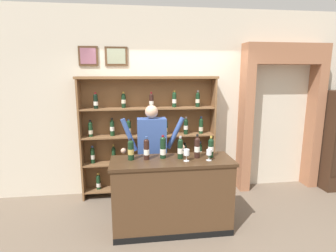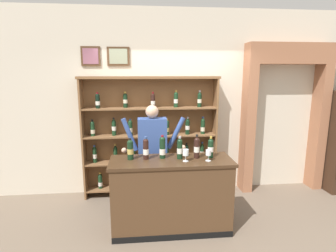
{
  "view_description": "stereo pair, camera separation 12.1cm",
  "coord_description": "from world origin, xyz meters",
  "px_view_note": "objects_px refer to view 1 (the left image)",
  "views": [
    {
      "loc": [
        -0.6,
        -3.34,
        2.11
      ],
      "look_at": [
        -0.12,
        0.3,
        1.39
      ],
      "focal_mm": 28.71,
      "sensor_mm": 36.0,
      "label": 1
    },
    {
      "loc": [
        -0.48,
        -3.35,
        2.11
      ],
      "look_at": [
        -0.12,
        0.3,
        1.39
      ],
      "focal_mm": 28.71,
      "sensor_mm": 36.0,
      "label": 2
    }
  ],
  "objects_px": {
    "tasting_counter": "(172,195)",
    "wine_glass_right": "(187,153)",
    "tasting_bottle_rosso": "(197,147)",
    "wine_glass_spare": "(209,153)",
    "tasting_bottle_vin_santo": "(146,149)",
    "tasting_bottle_chianti": "(180,148)",
    "wine_shelf": "(149,134)",
    "tasting_bottle_riserva": "(163,147)",
    "tasting_bottle_bianco": "(211,147)",
    "tasting_bottle_grappa": "(131,150)",
    "shopkeeper": "(152,147)"
  },
  "relations": [
    {
      "from": "tasting_counter",
      "to": "wine_glass_right",
      "type": "relative_size",
      "value": 10.25
    },
    {
      "from": "tasting_bottle_rosso",
      "to": "wine_glass_spare",
      "type": "height_order",
      "value": "tasting_bottle_rosso"
    },
    {
      "from": "tasting_bottle_vin_santo",
      "to": "tasting_counter",
      "type": "bearing_deg",
      "value": -10.34
    },
    {
      "from": "tasting_bottle_chianti",
      "to": "wine_glass_spare",
      "type": "distance_m",
      "value": 0.38
    },
    {
      "from": "tasting_counter",
      "to": "wine_glass_spare",
      "type": "distance_m",
      "value": 0.76
    },
    {
      "from": "tasting_bottle_chianti",
      "to": "tasting_bottle_rosso",
      "type": "height_order",
      "value": "tasting_bottle_rosso"
    },
    {
      "from": "wine_shelf",
      "to": "tasting_bottle_rosso",
      "type": "xyz_separation_m",
      "value": [
        0.58,
        -1.12,
        0.06
      ]
    },
    {
      "from": "tasting_bottle_chianti",
      "to": "wine_glass_spare",
      "type": "relative_size",
      "value": 2.1
    },
    {
      "from": "tasting_counter",
      "to": "tasting_bottle_vin_santo",
      "type": "height_order",
      "value": "tasting_bottle_vin_santo"
    },
    {
      "from": "tasting_bottle_vin_santo",
      "to": "tasting_bottle_riserva",
      "type": "relative_size",
      "value": 0.98
    },
    {
      "from": "wine_shelf",
      "to": "wine_glass_right",
      "type": "bearing_deg",
      "value": -71.6
    },
    {
      "from": "tasting_bottle_chianti",
      "to": "tasting_bottle_rosso",
      "type": "xyz_separation_m",
      "value": [
        0.23,
        0.01,
        0.0
      ]
    },
    {
      "from": "tasting_bottle_riserva",
      "to": "tasting_bottle_chianti",
      "type": "bearing_deg",
      "value": -12.96
    },
    {
      "from": "tasting_bottle_riserva",
      "to": "wine_glass_right",
      "type": "bearing_deg",
      "value": -29.52
    },
    {
      "from": "tasting_bottle_bianco",
      "to": "wine_glass_spare",
      "type": "height_order",
      "value": "tasting_bottle_bianco"
    },
    {
      "from": "tasting_bottle_chianti",
      "to": "tasting_bottle_bianco",
      "type": "distance_m",
      "value": 0.42
    },
    {
      "from": "tasting_bottle_bianco",
      "to": "wine_shelf",
      "type": "bearing_deg",
      "value": 124.86
    },
    {
      "from": "tasting_counter",
      "to": "wine_glass_spare",
      "type": "xyz_separation_m",
      "value": [
        0.47,
        -0.09,
        0.6
      ]
    },
    {
      "from": "tasting_bottle_bianco",
      "to": "wine_glass_right",
      "type": "distance_m",
      "value": 0.38
    },
    {
      "from": "tasting_bottle_grappa",
      "to": "tasting_bottle_bianco",
      "type": "relative_size",
      "value": 0.99
    },
    {
      "from": "tasting_bottle_grappa",
      "to": "tasting_bottle_riserva",
      "type": "relative_size",
      "value": 0.92
    },
    {
      "from": "tasting_bottle_grappa",
      "to": "tasting_bottle_vin_santo",
      "type": "height_order",
      "value": "tasting_bottle_vin_santo"
    },
    {
      "from": "shopkeeper",
      "to": "tasting_bottle_vin_santo",
      "type": "relative_size",
      "value": 5.4
    },
    {
      "from": "wine_shelf",
      "to": "tasting_bottle_bianco",
      "type": "xyz_separation_m",
      "value": [
        0.77,
        -1.11,
        0.04
      ]
    },
    {
      "from": "tasting_counter",
      "to": "tasting_bottle_chianti",
      "type": "distance_m",
      "value": 0.65
    },
    {
      "from": "tasting_bottle_grappa",
      "to": "tasting_counter",
      "type": "bearing_deg",
      "value": -7.41
    },
    {
      "from": "wine_shelf",
      "to": "tasting_bottle_bianco",
      "type": "bearing_deg",
      "value": -55.14
    },
    {
      "from": "wine_shelf",
      "to": "tasting_bottle_bianco",
      "type": "distance_m",
      "value": 1.35
    },
    {
      "from": "tasting_bottle_chianti",
      "to": "wine_glass_right",
      "type": "xyz_separation_m",
      "value": [
        0.06,
        -0.11,
        -0.03
      ]
    },
    {
      "from": "wine_glass_right",
      "to": "tasting_bottle_grappa",
      "type": "bearing_deg",
      "value": 168.44
    },
    {
      "from": "tasting_bottle_riserva",
      "to": "tasting_bottle_grappa",
      "type": "bearing_deg",
      "value": -177.69
    },
    {
      "from": "tasting_bottle_chianti",
      "to": "wine_glass_spare",
      "type": "xyz_separation_m",
      "value": [
        0.36,
        -0.12,
        -0.04
      ]
    },
    {
      "from": "tasting_bottle_grappa",
      "to": "wine_glass_right",
      "type": "height_order",
      "value": "tasting_bottle_grappa"
    },
    {
      "from": "tasting_bottle_rosso",
      "to": "wine_glass_spare",
      "type": "bearing_deg",
      "value": -46.15
    },
    {
      "from": "tasting_bottle_vin_santo",
      "to": "tasting_bottle_rosso",
      "type": "distance_m",
      "value": 0.67
    },
    {
      "from": "tasting_bottle_chianti",
      "to": "tasting_bottle_bianco",
      "type": "relative_size",
      "value": 1.06
    },
    {
      "from": "tasting_bottle_vin_santo",
      "to": "wine_glass_right",
      "type": "height_order",
      "value": "tasting_bottle_vin_santo"
    },
    {
      "from": "tasting_bottle_riserva",
      "to": "wine_shelf",
      "type": "bearing_deg",
      "value": 96.61
    },
    {
      "from": "wine_glass_right",
      "to": "tasting_bottle_bianco",
      "type": "bearing_deg",
      "value": 19.63
    },
    {
      "from": "tasting_counter",
      "to": "tasting_bottle_rosso",
      "type": "relative_size",
      "value": 5.0
    },
    {
      "from": "shopkeeper",
      "to": "tasting_bottle_rosso",
      "type": "relative_size",
      "value": 5.11
    },
    {
      "from": "wine_glass_right",
      "to": "tasting_bottle_vin_santo",
      "type": "bearing_deg",
      "value": 164.96
    },
    {
      "from": "tasting_bottle_grappa",
      "to": "shopkeeper",
      "type": "bearing_deg",
      "value": 57.14
    },
    {
      "from": "tasting_bottle_vin_santo",
      "to": "wine_glass_spare",
      "type": "relative_size",
      "value": 2.09
    },
    {
      "from": "wine_shelf",
      "to": "wine_glass_right",
      "type": "height_order",
      "value": "wine_shelf"
    },
    {
      "from": "tasting_bottle_vin_santo",
      "to": "tasting_bottle_bianco",
      "type": "xyz_separation_m",
      "value": [
        0.87,
        -0.01,
        -0.01
      ]
    },
    {
      "from": "wine_shelf",
      "to": "tasting_bottle_riserva",
      "type": "distance_m",
      "value": 1.08
    },
    {
      "from": "tasting_bottle_vin_santo",
      "to": "wine_glass_spare",
      "type": "distance_m",
      "value": 0.82
    },
    {
      "from": "shopkeeper",
      "to": "tasting_bottle_rosso",
      "type": "bearing_deg",
      "value": -41.69
    },
    {
      "from": "shopkeeper",
      "to": "tasting_bottle_vin_santo",
      "type": "bearing_deg",
      "value": -102.29
    }
  ]
}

